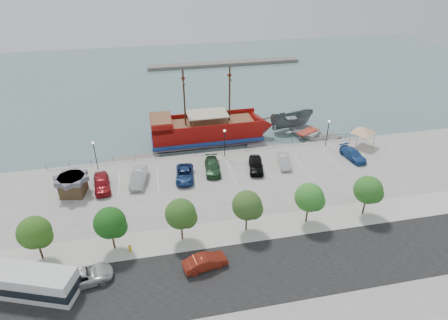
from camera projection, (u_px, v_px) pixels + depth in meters
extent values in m
plane|color=slate|center=(234.00, 186.00, 50.21)|extent=(160.00, 160.00, 0.00)
cube|color=gray|center=(289.00, 317.00, 32.31)|extent=(100.00, 58.00, 1.20)
cube|color=black|center=(271.00, 269.00, 36.21)|extent=(100.00, 8.00, 0.04)
cube|color=beige|center=(255.00, 229.00, 41.27)|extent=(100.00, 4.00, 0.05)
cylinder|color=#55595F|center=(223.00, 146.00, 55.80)|extent=(50.00, 0.06, 0.06)
cylinder|color=#55595F|center=(223.00, 148.00, 56.00)|extent=(50.00, 0.06, 0.06)
cube|color=#675F55|center=(224.00, 64.00, 98.11)|extent=(40.00, 3.00, 0.80)
cube|color=maroon|center=(206.00, 131.00, 59.88)|extent=(17.33, 5.62, 2.80)
cube|color=navy|center=(206.00, 136.00, 60.34)|extent=(17.66, 5.95, 0.65)
cone|color=maroon|center=(263.00, 126.00, 61.63)|extent=(3.52, 5.22, 5.18)
cube|color=maroon|center=(161.00, 123.00, 57.49)|extent=(3.31, 5.44, 1.51)
cube|color=brown|center=(161.00, 118.00, 57.07)|extent=(3.09, 5.00, 0.13)
cube|color=brown|center=(209.00, 123.00, 59.24)|extent=(14.08, 4.93, 0.16)
cube|color=maroon|center=(203.00, 115.00, 61.15)|extent=(17.26, 0.45, 0.75)
cube|color=maroon|center=(209.00, 128.00, 56.79)|extent=(17.26, 0.45, 0.75)
cylinder|color=#382111|center=(230.00, 95.00, 57.61)|extent=(0.26, 0.26, 8.84)
cylinder|color=#382111|center=(184.00, 98.00, 56.31)|extent=(0.26, 0.26, 8.84)
cylinder|color=#382111|center=(230.00, 78.00, 56.24)|extent=(0.19, 3.24, 0.15)
cylinder|color=#382111|center=(183.00, 81.00, 54.94)|extent=(0.19, 3.24, 0.15)
cube|color=beige|center=(207.00, 114.00, 58.38)|extent=(6.31, 4.18, 0.13)
cylinder|color=#382111|center=(268.00, 118.00, 61.11)|extent=(2.69, 0.21, 0.64)
imported|color=#51585C|center=(291.00, 122.00, 64.26)|extent=(8.01, 3.40, 3.04)
imported|color=silver|center=(308.00, 133.00, 62.13)|extent=(8.04, 8.97, 1.53)
cube|color=gray|center=(133.00, 160.00, 55.56)|extent=(7.99, 3.03, 0.45)
cube|color=gray|center=(270.00, 147.00, 59.24)|extent=(7.32, 4.41, 0.40)
cube|color=#6C655D|center=(321.00, 142.00, 60.72)|extent=(7.89, 5.09, 0.44)
cube|color=#4E3A23|center=(73.00, 187.00, 46.49)|extent=(3.19, 3.19, 2.02)
cube|color=#565460|center=(71.00, 179.00, 45.86)|extent=(3.62, 3.62, 0.64)
cylinder|color=slate|center=(350.00, 135.00, 58.52)|extent=(0.08, 0.08, 2.23)
cylinder|color=slate|center=(367.00, 135.00, 58.62)|extent=(0.08, 0.08, 2.23)
cylinder|color=slate|center=(356.00, 143.00, 56.25)|extent=(0.08, 0.08, 2.23)
cylinder|color=slate|center=(374.00, 143.00, 56.35)|extent=(0.08, 0.08, 2.23)
pyramid|color=silver|center=(364.00, 127.00, 56.42)|extent=(4.89, 4.89, 0.91)
imported|color=#B5B5B5|center=(85.00, 276.00, 34.53)|extent=(5.44, 3.28, 1.41)
imported|color=maroon|center=(205.00, 262.00, 36.09)|extent=(4.52, 2.32, 1.42)
cube|color=silver|center=(34.00, 283.00, 33.08)|extent=(7.86, 4.98, 2.66)
cube|color=black|center=(35.00, 284.00, 33.16)|extent=(8.00, 5.11, 0.85)
cylinder|color=#CAA606|center=(130.00, 249.00, 38.11)|extent=(0.27, 0.27, 0.67)
sphere|color=#CAA606|center=(130.00, 246.00, 37.93)|extent=(0.29, 0.29, 0.29)
cylinder|color=black|center=(96.00, 156.00, 51.05)|extent=(0.12, 0.12, 4.00)
sphere|color=#FFF2CC|center=(93.00, 143.00, 49.98)|extent=(0.36, 0.36, 0.36)
cylinder|color=black|center=(225.00, 144.00, 54.17)|extent=(0.12, 0.12, 4.00)
sphere|color=#FFF2CC|center=(225.00, 131.00, 53.10)|extent=(0.36, 0.36, 0.36)
cylinder|color=black|center=(327.00, 134.00, 56.94)|extent=(0.12, 0.12, 4.00)
sphere|color=#FFF2CC|center=(329.00, 121.00, 55.87)|extent=(0.36, 0.36, 0.36)
cylinder|color=#473321|center=(40.00, 250.00, 36.91)|extent=(0.20, 0.20, 2.20)
sphere|color=#2C5417|center=(34.00, 232.00, 35.73)|extent=(3.20, 3.20, 3.20)
sphere|color=#2C5417|center=(41.00, 237.00, 35.79)|extent=(2.20, 2.20, 2.20)
cylinder|color=#473321|center=(113.00, 240.00, 38.12)|extent=(0.20, 0.20, 2.20)
sphere|color=#164A13|center=(110.00, 223.00, 36.95)|extent=(3.20, 3.20, 3.20)
sphere|color=#164A13|center=(117.00, 227.00, 37.00)|extent=(2.20, 2.20, 2.20)
cylinder|color=#473321|center=(182.00, 231.00, 39.33)|extent=(0.20, 0.20, 2.20)
sphere|color=#2B501A|center=(181.00, 214.00, 38.16)|extent=(3.20, 3.20, 3.20)
sphere|color=#2B501A|center=(187.00, 218.00, 38.21)|extent=(2.20, 2.20, 2.20)
cylinder|color=#473321|center=(246.00, 222.00, 40.54)|extent=(0.20, 0.20, 2.20)
sphere|color=#2F4F1E|center=(247.00, 205.00, 39.37)|extent=(3.20, 3.20, 3.20)
sphere|color=#2F4F1E|center=(253.00, 209.00, 39.42)|extent=(2.20, 2.20, 2.20)
cylinder|color=#473321|center=(307.00, 214.00, 41.75)|extent=(0.20, 0.20, 2.20)
sphere|color=#2C7024|center=(309.00, 197.00, 40.58)|extent=(3.20, 3.20, 3.20)
sphere|color=#2C7024|center=(315.00, 201.00, 40.64)|extent=(2.20, 2.20, 2.20)
cylinder|color=#473321|center=(364.00, 206.00, 42.96)|extent=(0.20, 0.20, 2.20)
sphere|color=#29611F|center=(368.00, 190.00, 41.79)|extent=(3.20, 3.20, 3.20)
sphere|color=#29611F|center=(374.00, 194.00, 41.85)|extent=(2.20, 2.20, 2.20)
imported|color=maroon|center=(102.00, 183.00, 47.50)|extent=(2.59, 5.11, 1.67)
imported|color=#BABABA|center=(139.00, 177.00, 48.77)|extent=(2.61, 5.26, 1.66)
imported|color=navy|center=(185.00, 174.00, 49.54)|extent=(2.89, 5.25, 1.39)
imported|color=#234727|center=(212.00, 167.00, 51.15)|extent=(2.47, 5.13, 1.44)
imported|color=black|center=(256.00, 165.00, 51.43)|extent=(2.82, 4.99, 1.60)
imported|color=silver|center=(284.00, 161.00, 52.58)|extent=(2.11, 4.33, 1.37)
imported|color=#275093|center=(353.00, 154.00, 54.15)|extent=(2.70, 5.03, 1.39)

